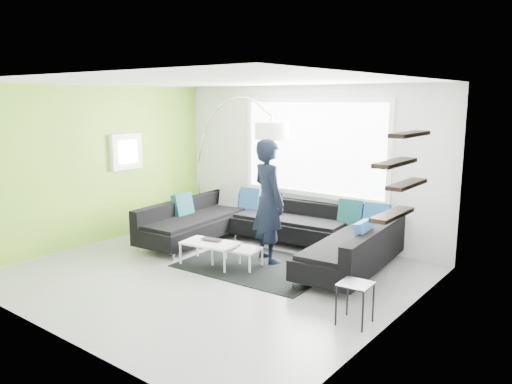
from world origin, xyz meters
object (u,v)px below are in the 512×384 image
(side_table, at_px, (355,304))
(sectional_sofa, at_px, (268,232))
(arc_lamp, at_px, (198,162))
(laptop, at_px, (210,241))
(person, at_px, (268,201))
(coffee_table, at_px, (224,254))

(side_table, bearing_deg, sectional_sofa, 147.41)
(arc_lamp, distance_m, laptop, 2.63)
(arc_lamp, distance_m, side_table, 5.21)
(person, xyz_separation_m, laptop, (-0.64, -0.67, -0.60))
(sectional_sofa, xyz_separation_m, laptop, (-0.42, -0.96, 0.00))
(sectional_sofa, xyz_separation_m, side_table, (2.35, -1.50, -0.13))
(coffee_table, height_order, person, person)
(arc_lamp, height_order, laptop, arc_lamp)
(sectional_sofa, bearing_deg, arc_lamp, 158.12)
(coffee_table, xyz_separation_m, person, (0.42, 0.61, 0.80))
(coffee_table, bearing_deg, side_table, -21.85)
(person, bearing_deg, arc_lamp, 3.32)
(arc_lamp, xyz_separation_m, person, (2.47, -0.97, -0.32))
(coffee_table, distance_m, laptop, 0.31)
(side_table, distance_m, person, 2.56)
(sectional_sofa, height_order, arc_lamp, arc_lamp)
(coffee_table, height_order, laptop, laptop)
(side_table, bearing_deg, laptop, 168.90)
(side_table, relative_size, laptop, 1.27)
(coffee_table, xyz_separation_m, laptop, (-0.23, -0.07, 0.20))
(sectional_sofa, relative_size, person, 2.11)
(sectional_sofa, height_order, laptop, sectional_sofa)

